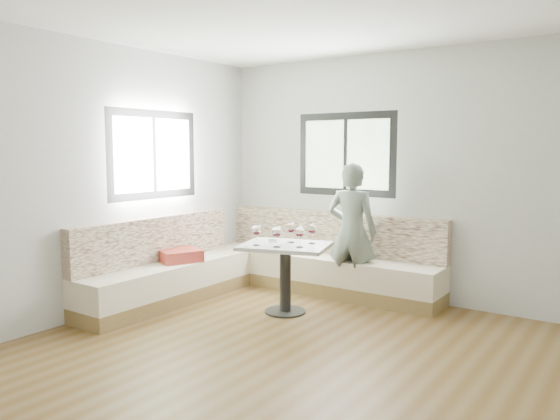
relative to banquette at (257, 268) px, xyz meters
The scene contains 10 objects.
room 2.42m from the banquette, 45.68° to the right, with size 5.01×5.01×2.81m.
banquette is the anchor object (origin of this frame).
table 0.77m from the banquette, 28.94° to the right, with size 1.05×0.91×0.73m.
person 1.19m from the banquette, 25.73° to the left, with size 0.57×0.37×1.57m, color slate.
olive_ramekin 0.70m from the banquette, 34.99° to the right, with size 0.10×0.10×0.04m.
wine_glass_a 0.93m from the banquette, 53.12° to the right, with size 0.10×0.10×0.22m.
wine_glass_b 1.04m from the banquette, 39.52° to the right, with size 0.10×0.10×0.22m.
wine_glass_c 1.12m from the banquette, 26.34° to the right, with size 0.10×0.10×0.22m.
wine_glass_d 0.88m from the banquette, 20.67° to the right, with size 0.10×0.10×0.22m.
wine_glass_e 1.04m from the banquette, 11.67° to the right, with size 0.10×0.10×0.22m.
Camera 1 is at (2.20, -3.35, 1.71)m, focal length 35.00 mm.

